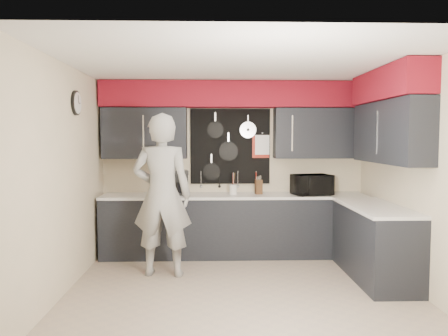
{
  "coord_description": "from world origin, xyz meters",
  "views": [
    {
      "loc": [
        -0.35,
        -4.97,
        1.76
      ],
      "look_at": [
        -0.18,
        0.5,
        1.38
      ],
      "focal_mm": 35.0,
      "sensor_mm": 36.0,
      "label": 1
    }
  ],
  "objects_px": {
    "microwave": "(312,185)",
    "person": "(162,195)",
    "coffee_maker": "(181,182)",
    "utensil_crock": "(233,189)",
    "knife_block": "(259,187)"
  },
  "relations": [
    {
      "from": "microwave",
      "to": "knife_block",
      "type": "bearing_deg",
      "value": 156.96
    },
    {
      "from": "coffee_maker",
      "to": "person",
      "type": "distance_m",
      "value": 0.92
    },
    {
      "from": "coffee_maker",
      "to": "person",
      "type": "xyz_separation_m",
      "value": [
        -0.18,
        -0.9,
        -0.08
      ]
    },
    {
      "from": "utensil_crock",
      "to": "coffee_maker",
      "type": "relative_size",
      "value": 0.41
    },
    {
      "from": "person",
      "to": "knife_block",
      "type": "bearing_deg",
      "value": -140.9
    },
    {
      "from": "microwave",
      "to": "utensil_crock",
      "type": "height_order",
      "value": "microwave"
    },
    {
      "from": "microwave",
      "to": "utensil_crock",
      "type": "bearing_deg",
      "value": 161.3
    },
    {
      "from": "microwave",
      "to": "knife_block",
      "type": "height_order",
      "value": "microwave"
    },
    {
      "from": "microwave",
      "to": "coffee_maker",
      "type": "relative_size",
      "value": 1.49
    },
    {
      "from": "coffee_maker",
      "to": "microwave",
      "type": "bearing_deg",
      "value": -13.66
    },
    {
      "from": "microwave",
      "to": "person",
      "type": "xyz_separation_m",
      "value": [
        -2.1,
        -0.8,
        -0.04
      ]
    },
    {
      "from": "utensil_crock",
      "to": "coffee_maker",
      "type": "height_order",
      "value": "coffee_maker"
    },
    {
      "from": "utensil_crock",
      "to": "coffee_maker",
      "type": "distance_m",
      "value": 0.78
    },
    {
      "from": "microwave",
      "to": "knife_block",
      "type": "xyz_separation_m",
      "value": [
        -0.77,
        0.12,
        -0.04
      ]
    },
    {
      "from": "coffee_maker",
      "to": "person",
      "type": "height_order",
      "value": "person"
    }
  ]
}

